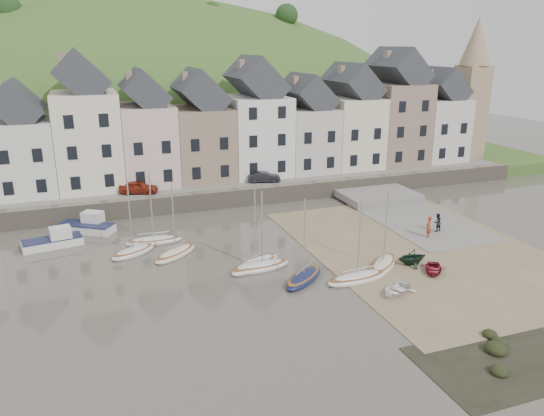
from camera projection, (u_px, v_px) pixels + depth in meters
name	position (u px, v px, depth m)	size (l,w,h in m)	color
ground	(299.00, 268.00, 39.57)	(160.00, 160.00, 0.00)	#453F36
quay_land	(204.00, 168.00, 68.06)	(90.00, 30.00, 1.50)	#3B5E25
quay_street	(227.00, 183.00, 57.50)	(70.00, 7.00, 0.10)	slate
seawall	(236.00, 198.00, 54.56)	(70.00, 1.20, 1.80)	slate
beach	(422.00, 249.00, 43.12)	(18.00, 26.00, 0.06)	#756347
slipway	(408.00, 215.00, 51.59)	(8.00, 18.00, 0.12)	slate
hillside	(148.00, 237.00, 97.18)	(134.40, 84.00, 84.00)	#3B5E25
townhouse_terrace	(233.00, 125.00, 59.49)	(61.05, 8.00, 13.93)	white
church_spire	(472.00, 85.00, 68.99)	(4.00, 4.00, 18.00)	#997F60
sailboat_0	(154.00, 241.00, 44.41)	(4.79, 1.78, 6.32)	silver
sailboat_1	(133.00, 252.00, 42.03)	(4.17, 3.34, 6.32)	silver
sailboat_2	(175.00, 253.00, 41.74)	(4.44, 4.04, 6.32)	beige
sailboat_3	(262.00, 266.00, 39.30)	(4.56, 2.10, 6.32)	silver
sailboat_4	(255.00, 264.00, 39.66)	(5.02, 3.74, 6.32)	silver
sailboat_5	(304.00, 277.00, 37.39)	(4.46, 4.09, 6.32)	#141B3F
sailboat_6	(357.00, 278.00, 37.34)	(5.00, 1.95, 6.32)	silver
sailboat_7	(383.00, 264.00, 39.60)	(4.30, 4.13, 6.32)	beige
motorboat_0	(54.00, 240.00, 43.61)	(4.96, 2.58, 1.70)	silver
motorboat_2	(88.00, 225.00, 47.20)	(5.12, 4.23, 1.70)	silver
rowboat_white	(396.00, 290.00, 35.37)	(1.98, 2.77, 0.57)	white
rowboat_green	(412.00, 257.00, 39.95)	(2.05, 2.38, 1.25)	black
rowboat_red	(433.00, 269.00, 38.61)	(1.86, 2.60, 0.54)	maroon
person_red	(429.00, 227.00, 45.31)	(0.70, 0.46, 1.92)	#96371B
person_dark	(437.00, 222.00, 46.80)	(0.81, 0.63, 1.67)	black
car_left	(139.00, 187.00, 53.30)	(1.55, 3.86, 1.32)	maroon
car_right	(264.00, 177.00, 57.69)	(1.25, 3.58, 1.18)	black
shore_rocks	(538.00, 348.00, 28.98)	(14.00, 6.00, 0.74)	black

